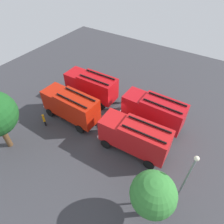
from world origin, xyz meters
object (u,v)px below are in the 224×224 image
fire_truck_0 (153,110)px  traffic_cone_1 (131,96)px  fire_truck_2 (135,136)px  firefighter_0 (44,120)px  fire_truck_3 (71,105)px  firefighter_1 (127,97)px  traffic_cone_0 (183,115)px  firefighter_3 (114,92)px  tree_0 (153,194)px  lamppost (187,178)px  fire_truck_1 (91,86)px  firefighter_2 (139,95)px  firefighter_4 (120,120)px

fire_truck_0 → traffic_cone_1: 5.79m
fire_truck_2 → firefighter_0: (10.52, 2.54, -1.24)m
fire_truck_3 → firefighter_1: (-4.03, -6.22, -1.22)m
fire_truck_3 → traffic_cone_0: fire_truck_3 is taller
firefighter_3 → tree_0: size_ratio=0.33×
firefighter_3 → lamppost: 15.42m
fire_truck_1 → traffic_cone_1: size_ratio=12.12×
tree_0 → fire_truck_3: bearing=-22.5°
fire_truck_1 → traffic_cone_0: fire_truck_1 is taller
firefighter_1 → firefighter_2: bearing=-149.8°
fire_truck_0 → firefighter_0: fire_truck_0 is taller
fire_truck_2 → fire_truck_0: bearing=-92.6°
firefighter_3 → tree_0: (-10.49, 11.51, 2.54)m
tree_0 → fire_truck_2: bearing=-51.5°
firefighter_2 → fire_truck_0: bearing=167.0°
fire_truck_2 → fire_truck_3: size_ratio=1.00×
firefighter_1 → tree_0: size_ratio=0.32×
firefighter_2 → firefighter_4: size_ratio=1.13×
tree_0 → lamppost: size_ratio=0.81×
fire_truck_1 → firefighter_1: 4.90m
fire_truck_0 → fire_truck_1: 8.89m
lamppost → firefighter_2: bearing=-49.3°
fire_truck_0 → firefighter_3: bearing=-15.9°
firefighter_2 → fire_truck_1: bearing=56.4°
traffic_cone_0 → firefighter_3: bearing=8.3°
fire_truck_3 → traffic_cone_1: bearing=-116.6°
firefighter_2 → firefighter_4: bearing=121.6°
fire_truck_0 → traffic_cone_0: 4.71m
firefighter_0 → firefighter_1: firefighter_1 is taller
firefighter_1 → firefighter_2: firefighter_2 is taller
tree_0 → traffic_cone_0: (1.18, -12.86, -3.23)m
fire_truck_0 → firefighter_2: bearing=-42.3°
fire_truck_0 → firefighter_4: bearing=38.2°
firefighter_1 → firefighter_4: 4.37m
fire_truck_0 → tree_0: size_ratio=1.38×
lamppost → firefighter_0: bearing=-0.6°
fire_truck_0 → firefighter_1: bearing=-21.4°
fire_truck_1 → lamppost: 16.31m
firefighter_3 → lamppost: (-12.09, 9.15, 2.80)m
fire_truck_1 → firefighter_2: bearing=-154.2°
fire_truck_2 → firefighter_1: fire_truck_2 is taller
fire_truck_0 → fire_truck_3: bearing=28.0°
fire_truck_2 → lamppost: bearing=151.9°
firefighter_2 → firefighter_3: size_ratio=1.06×
firefighter_0 → fire_truck_2: bearing=136.6°
fire_truck_2 → fire_truck_3: bearing=-3.1°
firefighter_0 → firefighter_3: (-4.05, -8.98, 0.06)m
firefighter_1 → traffic_cone_1: size_ratio=2.80×
firefighter_1 → firefighter_3: firefighter_3 is taller
fire_truck_1 → firefighter_3: (-2.40, -1.85, -1.18)m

